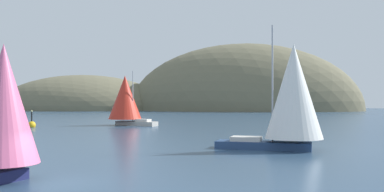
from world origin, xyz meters
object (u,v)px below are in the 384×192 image
(sailboat_scarlet_sail, at_px, (126,98))
(sailboat_white_mainsail, at_px, (292,95))
(sailboat_pink_spinnaker, at_px, (1,108))
(channel_buoy, at_px, (32,125))

(sailboat_scarlet_sail, distance_m, sailboat_white_mainsail, 36.73)
(sailboat_scarlet_sail, distance_m, sailboat_pink_spinnaker, 45.10)
(sailboat_pink_spinnaker, relative_size, channel_buoy, 2.69)
(sailboat_white_mainsail, distance_m, sailboat_pink_spinnaker, 21.41)
(sailboat_pink_spinnaker, xyz_separation_m, channel_buoy, (-19.19, 37.91, -3.17))
(channel_buoy, bearing_deg, sailboat_pink_spinnaker, -63.15)
(sailboat_scarlet_sail, relative_size, sailboat_white_mainsail, 0.87)
(channel_buoy, bearing_deg, sailboat_white_mainsail, -33.50)
(sailboat_scarlet_sail, distance_m, channel_buoy, 13.91)
(sailboat_pink_spinnaker, bearing_deg, sailboat_scarlet_sail, 99.56)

